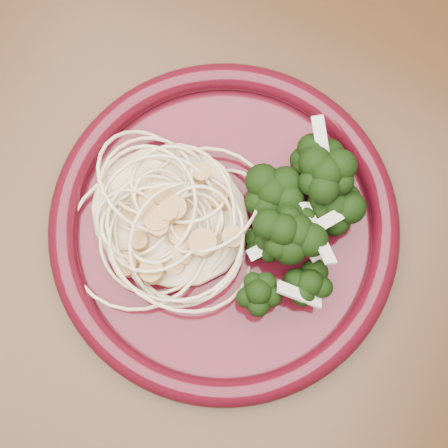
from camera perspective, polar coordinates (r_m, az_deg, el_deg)
dining_table at (r=0.63m, az=-10.12°, el=-4.56°), size 1.20×0.80×0.75m
dinner_plate at (r=0.52m, az=-0.00°, el=-0.22°), size 0.35×0.35×0.02m
spaghetti_pile at (r=0.51m, az=-5.04°, el=1.06°), size 0.16×0.15×0.03m
scallop_cluster at (r=0.48m, az=-5.40°, el=2.04°), size 0.14×0.14×0.04m
broccoli_pile at (r=0.50m, az=6.33°, el=-0.98°), size 0.12×0.16×0.05m
onion_garnish at (r=0.47m, az=6.74°, el=-0.21°), size 0.08×0.11×0.05m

